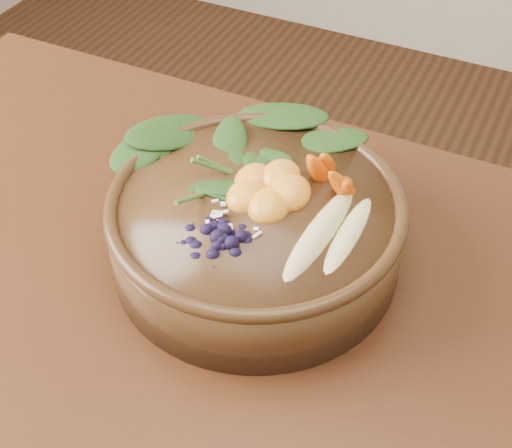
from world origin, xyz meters
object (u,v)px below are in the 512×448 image
(kale_heap, at_px, (252,136))
(blueberry_pile, at_px, (221,224))
(mandarin_cluster, at_px, (268,180))
(carrot_cluster, at_px, (347,146))
(banana_halves, at_px, (335,222))
(stoneware_bowl, at_px, (256,231))

(kale_heap, distance_m, blueberry_pile, 0.13)
(mandarin_cluster, xyz_separation_m, blueberry_pile, (-0.01, -0.08, 0.00))
(carrot_cluster, height_order, banana_halves, carrot_cluster)
(mandarin_cluster, height_order, blueberry_pile, blueberry_pile)
(stoneware_bowl, bearing_deg, blueberry_pile, -95.27)
(kale_heap, bearing_deg, mandarin_cluster, -49.92)
(banana_halves, bearing_deg, stoneware_bowl, -177.26)
(kale_heap, relative_size, banana_halves, 1.19)
(mandarin_cluster, bearing_deg, blueberry_pile, -97.40)
(stoneware_bowl, distance_m, carrot_cluster, 0.13)
(stoneware_bowl, distance_m, blueberry_pile, 0.09)
(carrot_cluster, bearing_deg, blueberry_pile, -109.55)
(stoneware_bowl, height_order, carrot_cluster, carrot_cluster)
(kale_heap, bearing_deg, banana_halves, -31.68)
(stoneware_bowl, height_order, mandarin_cluster, mandarin_cluster)
(kale_heap, bearing_deg, stoneware_bowl, -61.26)
(stoneware_bowl, distance_m, banana_halves, 0.10)
(stoneware_bowl, xyz_separation_m, banana_halves, (0.09, -0.01, 0.06))
(banana_halves, relative_size, mandarin_cluster, 1.73)
(kale_heap, xyz_separation_m, blueberry_pile, (0.03, -0.13, -0.00))
(carrot_cluster, bearing_deg, kale_heap, -169.49)
(carrot_cluster, distance_m, mandarin_cluster, 0.09)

